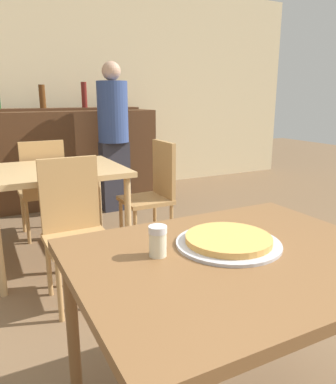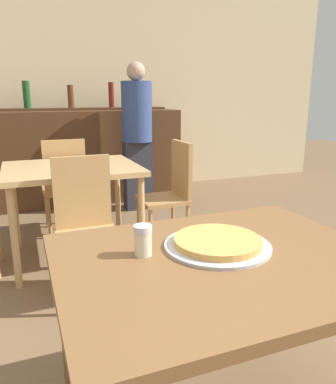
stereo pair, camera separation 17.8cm
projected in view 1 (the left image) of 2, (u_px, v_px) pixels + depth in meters
name	position (u px, v px, depth m)	size (l,w,h in m)	color
wall_back	(37.00, 88.00, 4.75)	(8.00, 0.05, 2.80)	beige
dining_table_near	(235.00, 273.00, 1.35)	(1.15, 0.90, 0.76)	brown
dining_table_far	(54.00, 179.00, 2.88)	(1.03, 0.87, 0.77)	tan
bar_counter	(49.00, 159.00, 4.53)	(2.60, 0.56, 1.13)	#4C2D19
bar_back_shelf	(43.00, 105.00, 4.49)	(2.39, 0.24, 0.35)	#4C2D19
chair_far_side_front	(75.00, 222.00, 2.41)	(0.40, 0.40, 0.93)	tan
chair_far_side_back	(43.00, 184.00, 3.44)	(0.40, 0.40, 0.93)	tan
chair_far_side_right	(154.00, 188.00, 3.30)	(0.40, 0.40, 0.93)	tan
pizza_tray	(228.00, 241.00, 1.41)	(0.40, 0.40, 0.04)	#B7B7BC
cheese_shaker	(158.00, 241.00, 1.30)	(0.07, 0.07, 0.11)	beige
person_standing	(113.00, 132.00, 4.22)	(0.34, 0.34, 1.67)	#2D2D38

